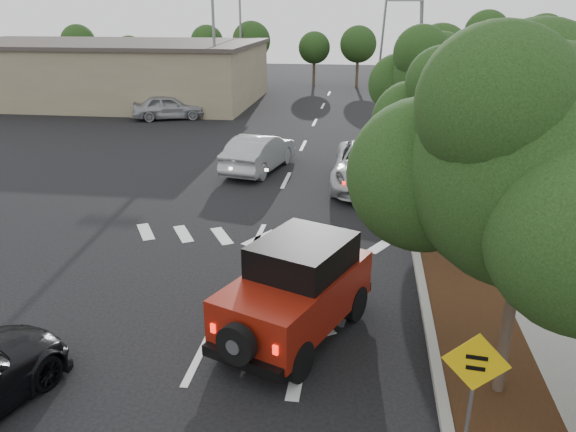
# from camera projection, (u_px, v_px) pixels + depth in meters

# --- Properties ---
(ground) EXTENTS (120.00, 120.00, 0.00)m
(ground) POSITION_uv_depth(u_px,v_px,m) (201.00, 353.00, 11.21)
(ground) COLOR black
(ground) RESTS_ON ground
(curb) EXTENTS (0.20, 70.00, 0.15)m
(curb) POSITION_uv_depth(u_px,v_px,m) (404.00, 183.00, 21.71)
(curb) COLOR #9E9B93
(curb) RESTS_ON ground
(planting_strip) EXTENTS (1.80, 70.00, 0.12)m
(planting_strip) POSITION_uv_depth(u_px,v_px,m) (430.00, 185.00, 21.58)
(planting_strip) COLOR black
(planting_strip) RESTS_ON ground
(sidewalk) EXTENTS (2.00, 70.00, 0.12)m
(sidewalk) POSITION_uv_depth(u_px,v_px,m) (481.00, 187.00, 21.34)
(sidewalk) COLOR gray
(sidewalk) RESTS_ON ground
(hedge) EXTENTS (0.80, 70.00, 0.80)m
(hedge) POSITION_uv_depth(u_px,v_px,m) (521.00, 180.00, 21.03)
(hedge) COLOR black
(hedge) RESTS_ON ground
(commercial_building) EXTENTS (22.00, 12.00, 4.00)m
(commercial_building) POSITION_uv_depth(u_px,v_px,m) (102.00, 73.00, 40.41)
(commercial_building) COLOR #827459
(commercial_building) RESTS_ON ground
(transmission_tower) EXTENTS (7.00, 4.00, 28.00)m
(transmission_tower) POSITION_uv_depth(u_px,v_px,m) (399.00, 77.00, 54.94)
(transmission_tower) COLOR slate
(transmission_tower) RESTS_ON ground
(street_tree_near) EXTENTS (3.80, 3.80, 5.92)m
(street_tree_near) POSITION_uv_depth(u_px,v_px,m) (496.00, 394.00, 10.01)
(street_tree_near) COLOR black
(street_tree_near) RESTS_ON ground
(street_tree_mid) EXTENTS (3.20, 3.20, 5.32)m
(street_tree_mid) POSITION_uv_depth(u_px,v_px,m) (448.00, 242.00, 16.50)
(street_tree_mid) COLOR black
(street_tree_mid) RESTS_ON ground
(street_tree_far) EXTENTS (3.40, 3.40, 5.62)m
(street_tree_far) POSITION_uv_depth(u_px,v_px,m) (427.00, 179.00, 22.53)
(street_tree_far) COLOR black
(street_tree_far) RESTS_ON ground
(light_pole_a) EXTENTS (2.00, 0.22, 9.00)m
(light_pole_a) POSITION_uv_depth(u_px,v_px,m) (217.00, 114.00, 36.17)
(light_pole_a) COLOR slate
(light_pole_a) RESTS_ON ground
(light_pole_b) EXTENTS (2.00, 0.22, 9.00)m
(light_pole_b) POSITION_uv_depth(u_px,v_px,m) (242.00, 88.00, 47.43)
(light_pole_b) COLOR slate
(light_pole_b) RESTS_ON ground
(red_jeep) EXTENTS (3.10, 4.24, 2.07)m
(red_jeep) POSITION_uv_depth(u_px,v_px,m) (300.00, 287.00, 11.59)
(red_jeep) COLOR black
(red_jeep) RESTS_ON ground
(silver_suv_ahead) EXTENTS (2.65, 5.70, 1.58)m
(silver_suv_ahead) POSITION_uv_depth(u_px,v_px,m) (368.00, 166.00, 21.43)
(silver_suv_ahead) COLOR #AFB2B7
(silver_suv_ahead) RESTS_ON ground
(silver_sedan_oncoming) EXTENTS (2.56, 4.85, 1.52)m
(silver_sedan_oncoming) POSITION_uv_depth(u_px,v_px,m) (259.00, 152.00, 23.48)
(silver_sedan_oncoming) COLOR #9A9EA2
(silver_sedan_oncoming) RESTS_ON ground
(parked_suv) EXTENTS (4.65, 3.12, 1.47)m
(parked_suv) POSITION_uv_depth(u_px,v_px,m) (168.00, 107.00, 34.22)
(parked_suv) COLOR #989A9F
(parked_suv) RESTS_ON ground
(speed_hump_sign) EXTENTS (0.97, 0.13, 2.06)m
(speed_hump_sign) POSITION_uv_depth(u_px,v_px,m) (474.00, 377.00, 8.18)
(speed_hump_sign) COLOR slate
(speed_hump_sign) RESTS_ON ground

